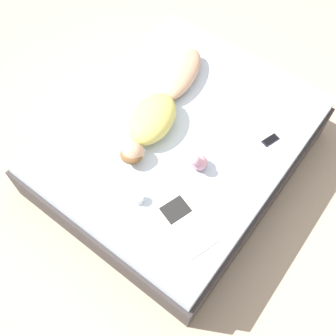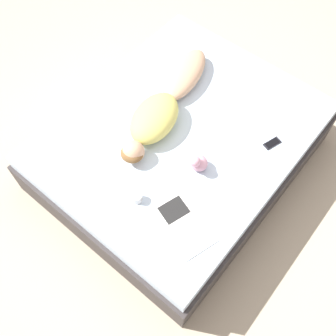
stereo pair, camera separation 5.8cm
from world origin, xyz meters
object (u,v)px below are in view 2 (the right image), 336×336
(open_magazine, at_px, (183,223))
(coffee_mug, at_px, (136,197))
(cell_phone, at_px, (272,143))
(person, at_px, (164,104))

(open_magazine, relative_size, coffee_mug, 4.66)
(open_magazine, relative_size, cell_phone, 3.47)
(coffee_mug, bearing_deg, cell_phone, -115.59)
(person, relative_size, coffee_mug, 11.50)
(person, relative_size, open_magazine, 2.47)
(person, xyz_separation_m, open_magazine, (-0.76, 0.70, -0.09))
(person, distance_m, cell_phone, 0.95)
(coffee_mug, bearing_deg, open_magazine, -169.41)
(open_magazine, xyz_separation_m, coffee_mug, (0.38, 0.07, 0.04))
(open_magazine, bearing_deg, cell_phone, -79.83)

